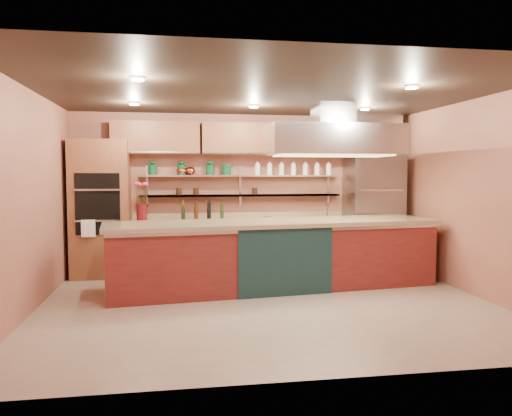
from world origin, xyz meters
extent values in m
cube|color=tan|center=(0.00, 0.00, -0.01)|extent=(6.00, 5.00, 0.02)
cube|color=black|center=(0.00, 0.00, 2.80)|extent=(6.00, 5.00, 0.02)
cube|color=#A2614C|center=(0.00, 2.50, 1.40)|extent=(6.00, 0.04, 2.80)
cube|color=#A2614C|center=(0.00, -2.50, 1.40)|extent=(6.00, 0.04, 2.80)
cube|color=#A2614C|center=(-3.00, 0.00, 1.40)|extent=(0.04, 5.00, 2.80)
cube|color=#A2614C|center=(3.00, 0.00, 1.40)|extent=(0.04, 5.00, 2.80)
cube|color=brown|center=(-2.45, 2.18, 1.15)|extent=(0.95, 0.64, 2.30)
cube|color=gray|center=(2.35, 2.14, 1.05)|extent=(0.95, 0.72, 2.10)
cube|color=tan|center=(-0.05, 2.20, 0.47)|extent=(3.84, 0.64, 0.93)
cube|color=silver|center=(-0.05, 2.37, 1.35)|extent=(3.60, 0.26, 0.03)
cube|color=silver|center=(-0.05, 2.37, 1.70)|extent=(3.60, 0.26, 0.03)
cube|color=brown|center=(0.00, 2.32, 2.35)|extent=(4.60, 0.36, 0.55)
cube|color=silver|center=(1.17, 0.90, 2.25)|extent=(2.00, 1.00, 0.45)
cube|color=#FFE5A5|center=(0.00, 0.20, 2.77)|extent=(4.00, 2.80, 0.02)
cube|color=maroon|center=(0.27, 0.90, 0.51)|extent=(5.02, 1.63, 1.03)
cylinder|color=maroon|center=(-1.78, 2.15, 1.08)|extent=(0.18, 0.18, 0.30)
cube|color=black|center=(-0.75, 2.15, 1.06)|extent=(0.79, 0.24, 0.25)
cube|color=white|center=(0.39, 2.15, 0.97)|extent=(0.18, 0.16, 0.08)
cylinder|color=silver|center=(1.51, 2.25, 1.04)|extent=(0.03, 0.03, 0.22)
ellipsoid|color=#B24029|center=(-0.95, 2.37, 1.79)|extent=(0.24, 0.24, 0.15)
cylinder|color=#0D3F21|center=(-0.31, 2.37, 1.81)|extent=(0.19, 0.19, 0.19)
camera|label=1|loc=(-1.20, -6.47, 1.75)|focal=35.00mm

